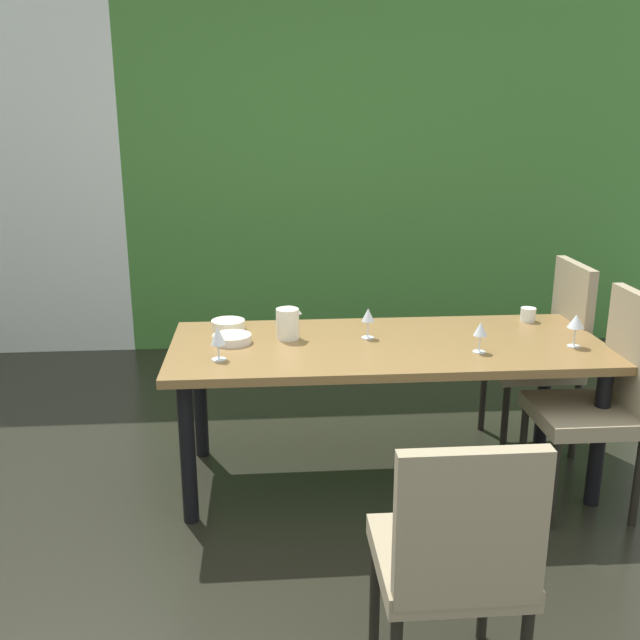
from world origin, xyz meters
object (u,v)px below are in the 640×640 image
at_px(dining_table, 387,358).
at_px(wine_glass_west, 368,316).
at_px(wine_glass_left, 218,337).
at_px(serving_bowl_south, 228,325).
at_px(cup_near_window, 528,315).
at_px(chair_right_near, 603,393).
at_px(serving_bowl_right, 232,339).
at_px(chair_right_far, 548,347).
at_px(chair_head_near, 455,555).
at_px(wine_glass_north, 480,330).
at_px(cup_corner, 289,316).
at_px(pitcher_east, 288,323).
at_px(wine_glass_center, 576,322).

height_order(dining_table, wine_glass_west, wine_glass_west).
distance_m(wine_glass_left, serving_bowl_south, 0.46).
height_order(serving_bowl_south, cup_near_window, cup_near_window).
height_order(chair_right_near, serving_bowl_right, chair_right_near).
distance_m(chair_right_far, chair_head_near, 2.01).
distance_m(wine_glass_north, cup_corner, 1.00).
xyz_separation_m(dining_table, wine_glass_west, (-0.09, 0.08, 0.19)).
bearing_deg(chair_head_near, cup_corner, 103.45).
bearing_deg(cup_near_window, chair_head_near, -115.78).
height_order(wine_glass_north, serving_bowl_south, wine_glass_north).
bearing_deg(wine_glass_left, cup_near_window, 17.03).
relative_size(chair_right_near, wine_glass_left, 6.60).
distance_m(dining_table, wine_glass_west, 0.22).
bearing_deg(serving_bowl_south, chair_right_far, 1.85).
height_order(cup_corner, pitcher_east, pitcher_east).
height_order(cup_near_window, cup_corner, cup_corner).
bearing_deg(pitcher_east, serving_bowl_right, -170.35).
xyz_separation_m(cup_corner, pitcher_east, (-0.01, -0.23, 0.03)).
height_order(chair_head_near, wine_glass_left, chair_head_near).
height_order(chair_right_far, pitcher_east, chair_right_far).
distance_m(serving_bowl_right, cup_corner, 0.39).
xyz_separation_m(wine_glass_west, wine_glass_center, (0.95, -0.21, 0.01)).
bearing_deg(cup_near_window, pitcher_east, -171.00).
distance_m(wine_glass_west, wine_glass_center, 0.97).
distance_m(chair_right_far, wine_glass_center, 0.53).
bearing_deg(serving_bowl_right, wine_glass_left, -101.65).
xyz_separation_m(dining_table, serving_bowl_south, (-0.77, 0.27, 0.10)).
bearing_deg(cup_near_window, serving_bowl_right, -170.89).
bearing_deg(wine_glass_north, cup_near_window, 49.74).
bearing_deg(serving_bowl_right, chair_head_near, -64.73).
xyz_separation_m(wine_glass_west, wine_glass_left, (-0.71, -0.26, -0.00)).
bearing_deg(chair_right_far, wine_glass_center, 171.38).
relative_size(wine_glass_west, serving_bowl_south, 0.89).
xyz_separation_m(chair_head_near, wine_glass_north, (0.43, 1.26, 0.29)).
height_order(dining_table, chair_head_near, chair_head_near).
xyz_separation_m(chair_right_far, cup_near_window, (-0.13, -0.02, 0.19)).
distance_m(chair_right_near, pitcher_east, 1.49).
relative_size(wine_glass_center, cup_near_window, 1.96).
height_order(chair_right_near, wine_glass_left, chair_right_near).
bearing_deg(wine_glass_west, wine_glass_center, -12.30).
height_order(wine_glass_west, cup_near_window, wine_glass_west).
bearing_deg(dining_table, serving_bowl_south, 160.62).
bearing_deg(wine_glass_west, chair_right_near, -21.77).
relative_size(dining_table, cup_near_window, 26.06).
relative_size(dining_table, chair_head_near, 2.23).
height_order(wine_glass_left, wine_glass_center, wine_glass_center).
bearing_deg(pitcher_east, dining_table, -12.23).
distance_m(dining_table, serving_bowl_right, 0.75).
bearing_deg(serving_bowl_south, cup_corner, 11.59).
bearing_deg(cup_corner, pitcher_east, -92.96).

